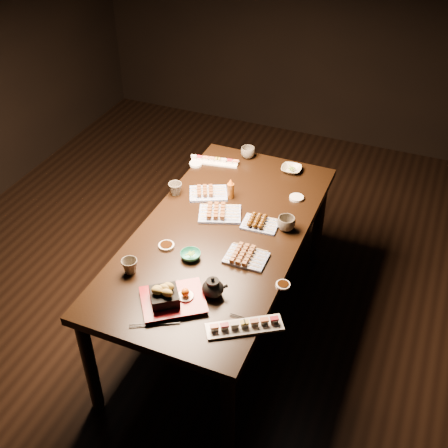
{
  "coord_description": "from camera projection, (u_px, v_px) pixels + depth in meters",
  "views": [
    {
      "loc": [
        1.28,
        -2.46,
        2.73
      ],
      "look_at": [
        0.31,
        -0.12,
        0.77
      ],
      "focal_mm": 45.0,
      "sensor_mm": 36.0,
      "label": 1
    }
  ],
  "objects": [
    {
      "name": "ground",
      "position": [
        190.0,
        292.0,
        3.86
      ],
      "size": [
        5.0,
        5.0,
        0.0
      ],
      "primitive_type": "plane",
      "color": "black",
      "rests_on": "ground"
    },
    {
      "name": "dining_table",
      "position": [
        221.0,
        280.0,
        3.41
      ],
      "size": [
        1.23,
        1.94,
        0.75
      ],
      "primitive_type": "cube",
      "rotation": [
        0.0,
        0.0,
        0.2
      ],
      "color": "black",
      "rests_on": "ground"
    },
    {
      "name": "sushi_platter_near",
      "position": [
        244.0,
        325.0,
        2.6
      ],
      "size": [
        0.36,
        0.28,
        0.04
      ],
      "primitive_type": null,
      "rotation": [
        0.0,
        0.0,
        0.57
      ],
      "color": "white",
      "rests_on": "dining_table"
    },
    {
      "name": "sushi_platter_far",
      "position": [
        215.0,
        160.0,
        3.77
      ],
      "size": [
        0.33,
        0.14,
        0.04
      ],
      "primitive_type": null,
      "rotation": [
        0.0,
        0.0,
        3.31
      ],
      "color": "white",
      "rests_on": "dining_table"
    },
    {
      "name": "yakitori_plate_center",
      "position": [
        220.0,
        211.0,
        3.29
      ],
      "size": [
        0.29,
        0.25,
        0.06
      ],
      "primitive_type": null,
      "rotation": [
        0.0,
        0.0,
        0.36
      ],
      "color": "#828EB6",
      "rests_on": "dining_table"
    },
    {
      "name": "yakitori_plate_right",
      "position": [
        246.0,
        255.0,
        2.98
      ],
      "size": [
        0.22,
        0.16,
        0.06
      ],
      "primitive_type": null,
      "rotation": [
        0.0,
        0.0,
        0.02
      ],
      "color": "#828EB6",
      "rests_on": "dining_table"
    },
    {
      "name": "yakitori_plate_left",
      "position": [
        208.0,
        191.0,
        3.46
      ],
      "size": [
        0.28,
        0.25,
        0.06
      ],
      "primitive_type": null,
      "rotation": [
        0.0,
        0.0,
        0.44
      ],
      "color": "#828EB6",
      "rests_on": "dining_table"
    },
    {
      "name": "tsukune_plate",
      "position": [
        260.0,
        222.0,
        3.22
      ],
      "size": [
        0.21,
        0.16,
        0.05
      ],
      "primitive_type": null,
      "rotation": [
        0.0,
        0.0,
        0.07
      ],
      "color": "#828EB6",
      "rests_on": "dining_table"
    },
    {
      "name": "edamame_bowl_green",
      "position": [
        191.0,
        255.0,
        3.0
      ],
      "size": [
        0.15,
        0.15,
        0.03
      ],
      "primitive_type": "imported",
      "rotation": [
        0.0,
        0.0,
        0.49
      ],
      "color": "teal",
      "rests_on": "dining_table"
    },
    {
      "name": "edamame_bowl_cream",
      "position": [
        291.0,
        169.0,
        3.68
      ],
      "size": [
        0.14,
        0.14,
        0.03
      ],
      "primitive_type": "imported",
      "rotation": [
        0.0,
        0.0,
        0.06
      ],
      "color": "beige",
      "rests_on": "dining_table"
    },
    {
      "name": "tempura_tray",
      "position": [
        173.0,
        294.0,
        2.71
      ],
      "size": [
        0.39,
        0.38,
        0.11
      ],
      "primitive_type": null,
      "rotation": [
        0.0,
        0.0,
        0.63
      ],
      "color": "black",
      "rests_on": "dining_table"
    },
    {
      "name": "teacup_near_left",
      "position": [
        130.0,
        266.0,
        2.9
      ],
      "size": [
        0.11,
        0.11,
        0.08
      ],
      "primitive_type": "imported",
      "rotation": [
        0.0,
        0.0,
        0.46
      ],
      "color": "#534B3F",
      "rests_on": "dining_table"
    },
    {
      "name": "teacup_mid_right",
      "position": [
        286.0,
        224.0,
        3.18
      ],
      "size": [
        0.12,
        0.12,
        0.08
      ],
      "primitive_type": "imported",
      "rotation": [
        0.0,
        0.0,
        0.23
      ],
      "color": "#534B3F",
      "rests_on": "dining_table"
    },
    {
      "name": "teacup_far_left",
      "position": [
        175.0,
        189.0,
        3.46
      ],
      "size": [
        0.1,
        0.1,
        0.08
      ],
      "primitive_type": "imported",
      "rotation": [
        0.0,
        0.0,
        -0.17
      ],
      "color": "#534B3F",
      "rests_on": "dining_table"
    },
    {
      "name": "teacup_far_right",
      "position": [
        248.0,
        153.0,
        3.81
      ],
      "size": [
        0.1,
        0.1,
        0.08
      ],
      "primitive_type": "imported",
      "rotation": [
        0.0,
        0.0,
        0.07
      ],
      "color": "#534B3F",
      "rests_on": "dining_table"
    },
    {
      "name": "teapot",
      "position": [
        213.0,
        286.0,
        2.76
      ],
      "size": [
        0.17,
        0.17,
        0.11
      ],
      "primitive_type": null,
      "rotation": [
        0.0,
        0.0,
        0.42
      ],
      "color": "black",
      "rests_on": "dining_table"
    },
    {
      "name": "condiment_bottle",
      "position": [
        231.0,
        188.0,
        3.42
      ],
      "size": [
        0.05,
        0.05,
        0.13
      ],
      "primitive_type": "cylinder",
      "rotation": [
        0.0,
        0.0,
        -0.11
      ],
      "color": "brown",
      "rests_on": "dining_table"
    },
    {
      "name": "sauce_dish_west",
      "position": [
        166.0,
        246.0,
        3.08
      ],
      "size": [
        0.09,
        0.09,
        0.02
      ],
      "primitive_type": "cylinder",
      "rotation": [
        0.0,
        0.0,
        -0.01
      ],
      "color": "white",
      "rests_on": "dining_table"
    },
    {
      "name": "sauce_dish_east",
      "position": [
        297.0,
        198.0,
        3.44
      ],
      "size": [
        0.12,
        0.12,
        0.02
      ],
      "primitive_type": "cylinder",
      "rotation": [
        0.0,
        0.0,
        0.57
      ],
      "color": "white",
      "rests_on": "dining_table"
    },
    {
      "name": "sauce_dish_se",
      "position": [
        283.0,
        285.0,
        2.83
      ],
      "size": [
        0.1,
        0.1,
        0.01
      ],
      "primitive_type": "cylinder",
      "rotation": [
        0.0,
        0.0,
        0.43
      ],
      "color": "white",
      "rests_on": "dining_table"
    },
    {
      "name": "sauce_dish_nw",
      "position": [
        196.0,
        164.0,
        3.75
      ],
      "size": [
        0.1,
        0.1,
        0.02
      ],
      "primitive_type": "cylinder",
      "rotation": [
        0.0,
        0.0,
        0.17
      ],
      "color": "white",
      "rests_on": "dining_table"
    },
    {
      "name": "chopsticks_near",
      "position": [
        155.0,
        324.0,
        2.63
      ],
      "size": [
        0.22,
        0.13,
        0.01
      ],
      "primitive_type": null,
      "rotation": [
        0.0,
        0.0,
        0.51
      ],
      "color": "black",
      "rests_on": "dining_table"
    },
    {
      "name": "chopsticks_se",
      "position": [
        249.0,
        320.0,
        2.65
      ],
      "size": [
        0.2,
        0.02,
        0.01
      ],
      "primitive_type": null,
      "rotation": [
        0.0,
        0.0,
        0.0
      ],
      "color": "black",
      "rests_on": "dining_table"
    }
  ]
}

